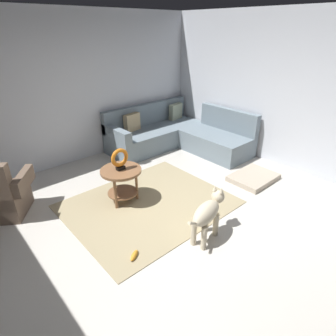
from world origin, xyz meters
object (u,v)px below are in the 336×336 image
side_table (121,177)px  torus_sculpture (120,159)px  dog_toy_bone (134,255)px  dog_toy_ball (201,212)px  dog (208,213)px  sectional_couch (177,135)px  dog_bed_mat (253,177)px

side_table → torus_sculpture: size_ratio=1.84×
side_table → dog_toy_bone: 1.28m
dog_toy_ball → torus_sculpture: bearing=120.8°
side_table → dog: dog is taller
torus_sculpture → dog_toy_ball: size_ratio=3.42×
sectional_couch → dog_toy_ball: sectional_couch is taller
dog_bed_mat → dog_toy_ball: (-1.44, -0.08, 0.00)m
dog → dog_toy_ball: dog is taller
sectional_couch → side_table: (-2.07, -0.98, 0.13)m
side_table → dog: (0.32, -1.40, -0.04)m
sectional_couch → torus_sculpture: sectional_couch is taller
torus_sculpture → side_table: bearing=90.0°
torus_sculpture → dog_toy_ball: torus_sculpture is taller
dog_bed_mat → dog: bearing=-165.7°
sectional_couch → dog_bed_mat: (-0.01, -1.94, -0.24)m
sectional_couch → dog_toy_bone: sectional_couch is taller
torus_sculpture → dog: size_ratio=0.39×
dog → torus_sculpture: bearing=179.6°
side_table → dog_toy_ball: (0.62, -1.04, -0.37)m
dog_toy_bone → torus_sculpture: bearing=62.3°
dog_toy_ball → dog_toy_bone: dog_toy_ball is taller
side_table → dog_toy_bone: bearing=-117.7°
side_table → torus_sculpture: 0.29m
sectional_couch → dog_toy_bone: bearing=-141.9°
dog_bed_mat → dog_toy_bone: bearing=-177.3°
side_table → dog_bed_mat: size_ratio=0.75×
dog → side_table: bearing=179.6°
dog_bed_mat → dog: size_ratio=0.96×
sectional_couch → dog_toy_ball: size_ratio=23.60×
dog_bed_mat → sectional_couch: bearing=89.8°
dog_bed_mat → dog_toy_ball: dog_toy_ball is taller
side_table → dog_toy_ball: 1.27m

